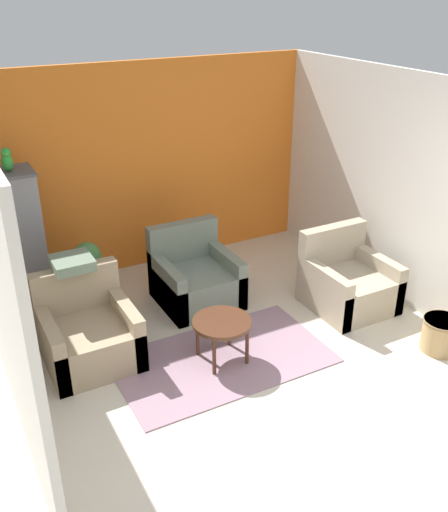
% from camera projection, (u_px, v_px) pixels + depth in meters
% --- Properties ---
extents(ground_plane, '(20.00, 20.00, 0.00)m').
position_uv_depth(ground_plane, '(339.00, 450.00, 4.44)').
color(ground_plane, beige).
rests_on(ground_plane, ground).
extents(wall_back_accent, '(4.26, 0.06, 2.50)m').
position_uv_depth(wall_back_accent, '(149.00, 167.00, 6.91)').
color(wall_back_accent, orange).
rests_on(wall_back_accent, ground_plane).
extents(wall_right, '(0.06, 3.78, 2.50)m').
position_uv_depth(wall_right, '(391.00, 186.00, 6.29)').
color(wall_right, silver).
rests_on(wall_right, ground_plane).
extents(area_rug, '(2.04, 1.17, 0.01)m').
position_uv_depth(area_rug, '(222.00, 359.00, 5.50)').
color(area_rug, gray).
rests_on(area_rug, ground_plane).
extents(coffee_table, '(0.56, 0.56, 0.44)m').
position_uv_depth(coffee_table, '(222.00, 325.00, 5.33)').
color(coffee_table, '#472819').
rests_on(coffee_table, ground_plane).
extents(armchair_left, '(0.84, 0.85, 0.85)m').
position_uv_depth(armchair_left, '(89.00, 335.00, 5.40)').
color(armchair_left, '#9E896B').
rests_on(armchair_left, ground_plane).
extents(armchair_right, '(0.84, 0.85, 0.85)m').
position_uv_depth(armchair_right, '(347.00, 284.00, 6.31)').
color(armchair_right, tan).
rests_on(armchair_right, ground_plane).
extents(armchair_middle, '(0.84, 0.85, 0.85)m').
position_uv_depth(armchair_middle, '(195.00, 279.00, 6.40)').
color(armchair_middle, slate).
rests_on(armchair_middle, ground_plane).
extents(birdcage, '(0.49, 0.49, 1.60)m').
position_uv_depth(birdcage, '(21.00, 245.00, 5.99)').
color(birdcage, '#555559').
rests_on(birdcage, ground_plane).
extents(parrot, '(0.11, 0.20, 0.24)m').
position_uv_depth(parrot, '(7.00, 160.00, 5.59)').
color(parrot, green).
rests_on(parrot, birdcage).
extents(potted_plant, '(0.33, 0.30, 0.69)m').
position_uv_depth(potted_plant, '(88.00, 265.00, 6.40)').
color(potted_plant, '#66605B').
rests_on(potted_plant, ground_plane).
extents(wicker_basket, '(0.39, 0.39, 0.34)m').
position_uv_depth(wicker_basket, '(441.00, 334.00, 5.58)').
color(wicker_basket, tan).
rests_on(wicker_basket, ground_plane).
extents(throw_pillow, '(0.37, 0.37, 0.10)m').
position_uv_depth(throw_pillow, '(72.00, 263.00, 5.37)').
color(throw_pillow, slate).
rests_on(throw_pillow, armchair_left).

